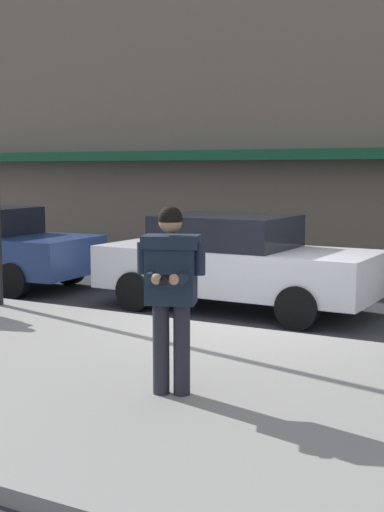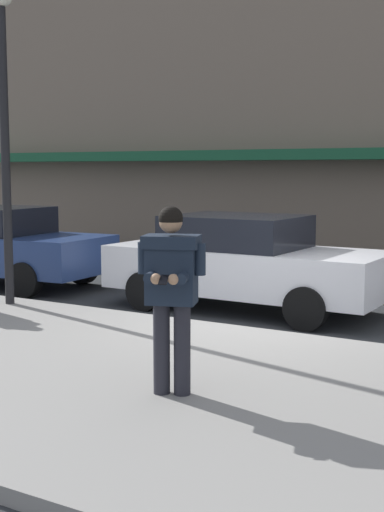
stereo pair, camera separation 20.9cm
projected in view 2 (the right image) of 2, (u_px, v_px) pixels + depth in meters
The scene contains 6 objects.
ground_plane at pixel (253, 333), 9.95m from camera, with size 80.00×80.00×0.00m, color #2B2D30.
sidewalk at pixel (217, 396), 7.00m from camera, with size 32.00×5.30×0.14m, color gray.
curb_paint_line at pixel (322, 341), 9.48m from camera, with size 28.00×0.12×0.01m, color silver.
parked_sedan_mid at pixel (244, 262), 11.50m from camera, with size 4.52×1.98×1.54m.
man_texting_on_phone at pixel (171, 280), 6.69m from camera, with size 0.62×0.65×1.81m.
street_lamp_post at pixel (4, 113), 11.05m from camera, with size 0.36×0.36×4.88m.
Camera 2 is at (4.26, -8.80, 2.29)m, focal length 50.00 mm.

